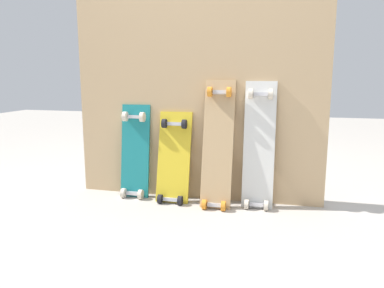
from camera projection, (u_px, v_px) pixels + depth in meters
ground_plane at (194, 200)px, 2.79m from camera, size 12.00×12.00×0.00m
plywood_wall_panel at (197, 88)px, 2.71m from camera, size 1.82×0.04×1.63m
skateboard_teal at (135, 155)px, 2.83m from camera, size 0.22×0.17×0.75m
skateboard_yellow at (174, 162)px, 2.73m from camera, size 0.24×0.22×0.71m
skateboard_natural at (218, 148)px, 2.62m from camera, size 0.21×0.26×0.94m
skateboard_white at (259, 150)px, 2.59m from camera, size 0.21×0.19×0.92m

